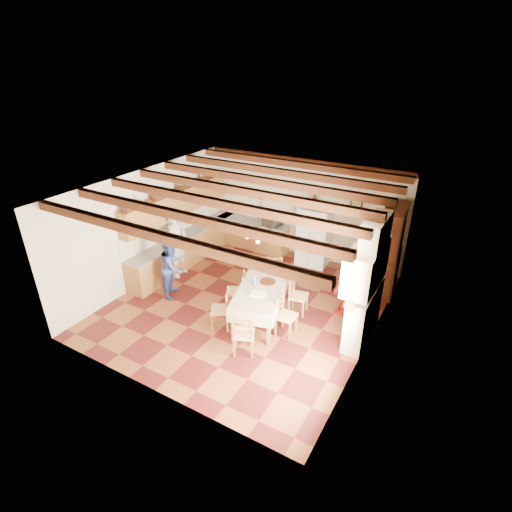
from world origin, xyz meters
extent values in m
cube|color=#471414|center=(0.00, 0.00, -0.01)|extent=(6.00, 6.50, 0.02)
cube|color=silver|center=(0.00, 0.00, 3.01)|extent=(6.00, 6.50, 0.02)
cube|color=beige|center=(0.00, 3.26, 1.50)|extent=(6.00, 0.02, 3.00)
cube|color=beige|center=(0.00, -3.26, 1.50)|extent=(6.00, 0.02, 3.00)
cube|color=beige|center=(-3.01, 0.00, 1.50)|extent=(0.02, 6.50, 3.00)
cube|color=beige|center=(3.01, 0.00, 1.50)|extent=(0.02, 6.50, 3.00)
cube|color=brown|center=(-2.70, 1.05, 0.43)|extent=(0.60, 4.30, 0.86)
cube|color=brown|center=(-1.55, 2.95, 0.43)|extent=(2.30, 0.60, 0.86)
cube|color=gray|center=(-2.70, 1.05, 0.88)|extent=(0.62, 4.30, 0.04)
cube|color=gray|center=(-1.55, 2.95, 0.88)|extent=(2.34, 0.62, 0.04)
cube|color=beige|center=(-2.98, 1.05, 1.20)|extent=(0.03, 4.30, 0.60)
cube|color=beige|center=(-1.55, 3.23, 1.20)|extent=(2.30, 0.03, 0.60)
cube|color=brown|center=(-2.83, 1.05, 1.85)|extent=(0.35, 4.20, 0.70)
cube|color=black|center=(1.55, 3.23, 1.85)|extent=(0.34, 0.03, 0.42)
cube|color=white|center=(0.55, 2.87, 0.87)|extent=(0.90, 0.75, 1.75)
cube|color=beige|center=(0.59, -0.35, 0.81)|extent=(1.46, 2.11, 0.05)
cube|color=brown|center=(0.44, -1.28, 0.40)|extent=(0.09, 0.09, 0.79)
cube|color=brown|center=(1.20, -1.06, 0.40)|extent=(0.09, 0.09, 0.79)
cube|color=brown|center=(-0.03, 0.37, 0.40)|extent=(0.09, 0.09, 0.79)
cube|color=brown|center=(0.74, 0.58, 0.40)|extent=(0.09, 0.09, 0.79)
torus|color=black|center=(0.59, -0.35, 2.25)|extent=(0.47, 0.47, 0.03)
imported|color=beige|center=(-2.43, 0.39, 0.95)|extent=(0.52, 0.74, 1.91)
imported|color=#303E8A|center=(-1.87, -0.48, 0.78)|extent=(0.84, 0.93, 1.56)
imported|color=red|center=(2.21, 0.87, 0.77)|extent=(0.65, 0.98, 1.55)
imported|color=silver|center=(-0.90, 2.95, 1.07)|extent=(0.69, 0.55, 0.34)
imported|color=#35170F|center=(0.47, 2.87, 1.92)|extent=(0.42, 0.42, 0.34)
camera|label=1|loc=(4.34, -7.02, 5.57)|focal=28.00mm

